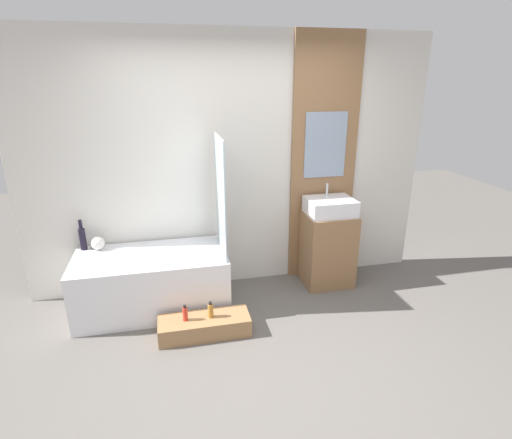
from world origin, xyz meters
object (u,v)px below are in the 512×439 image
(wooden_step_bench, at_px, (204,326))
(bottle_soap_primary, at_px, (185,313))
(vase_tall_dark, at_px, (82,238))
(sink, at_px, (330,207))
(vase_round_light, at_px, (98,243))
(bathtub, at_px, (153,281))
(bottle_soap_secondary, at_px, (211,310))

(wooden_step_bench, height_order, bottle_soap_primary, bottle_soap_primary)
(vase_tall_dark, bearing_deg, bottle_soap_primary, -42.34)
(sink, xyz_separation_m, vase_round_light, (-2.34, 0.13, -0.25))
(bathtub, bearing_deg, vase_round_light, 153.47)
(bathtub, distance_m, sink, 1.95)
(vase_round_light, bearing_deg, vase_tall_dark, 166.26)
(bottle_soap_primary, bearing_deg, vase_tall_dark, 137.66)
(bathtub, relative_size, vase_tall_dark, 4.68)
(bathtub, relative_size, bottle_soap_secondary, 9.34)
(wooden_step_bench, xyz_separation_m, sink, (1.41, 0.67, 0.80))
(vase_round_light, distance_m, bottle_soap_secondary, 1.33)
(vase_round_light, relative_size, bottle_soap_secondary, 0.85)
(bathtub, xyz_separation_m, wooden_step_bench, (0.44, -0.55, -0.20))
(sink, bearing_deg, bottle_soap_primary, -156.97)
(bathtub, relative_size, sink, 2.94)
(wooden_step_bench, distance_m, sink, 1.76)
(bathtub, height_order, bottle_soap_primary, bathtub)
(sink, height_order, bottle_soap_secondary, sink)
(vase_round_light, height_order, bottle_soap_secondary, vase_round_light)
(sink, height_order, vase_round_light, sink)
(bathtub, height_order, vase_round_light, vase_round_light)
(bottle_soap_secondary, bearing_deg, wooden_step_bench, 180.00)
(bottle_soap_secondary, bearing_deg, vase_round_light, 141.24)
(bottle_soap_primary, bearing_deg, wooden_step_bench, 0.00)
(vase_tall_dark, height_order, vase_round_light, vase_tall_dark)
(bottle_soap_primary, bearing_deg, sink, 23.03)
(vase_tall_dark, distance_m, bottle_soap_secondary, 1.48)
(wooden_step_bench, relative_size, bottle_soap_secondary, 5.23)
(bathtub, xyz_separation_m, bottle_soap_secondary, (0.50, -0.55, -0.05))
(bathtub, distance_m, vase_tall_dark, 0.80)
(vase_tall_dark, bearing_deg, sink, -3.74)
(vase_tall_dark, xyz_separation_m, bottle_soap_secondary, (1.13, -0.83, -0.46))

